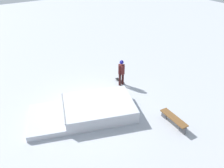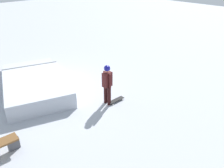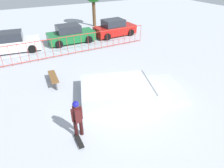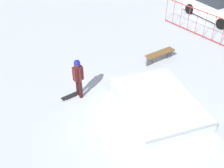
# 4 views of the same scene
# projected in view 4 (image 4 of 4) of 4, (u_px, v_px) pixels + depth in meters

# --- Properties ---
(ground_plane) EXTENTS (60.00, 60.00, 0.00)m
(ground_plane) POSITION_uv_depth(u_px,v_px,m) (145.00, 123.00, 10.22)
(ground_plane) COLOR #B2B7C1
(skate_ramp) EXTENTS (5.94, 4.15, 0.74)m
(skate_ramp) POSITION_uv_depth(u_px,v_px,m) (163.00, 115.00, 10.11)
(skate_ramp) COLOR silver
(skate_ramp) RESTS_ON ground
(skater) EXTENTS (0.44, 0.38, 1.73)m
(skater) POSITION_uv_depth(u_px,v_px,m) (78.00, 76.00, 10.91)
(skater) COLOR black
(skater) RESTS_ON ground
(skateboard) EXTENTS (0.26, 0.80, 0.09)m
(skateboard) POSITION_uv_depth(u_px,v_px,m) (70.00, 96.00, 11.39)
(skateboard) COLOR black
(skateboard) RESTS_ON ground
(park_bench) EXTENTS (0.47, 1.66, 0.48)m
(park_bench) POSITION_uv_depth(u_px,v_px,m) (160.00, 55.00, 13.50)
(park_bench) COLOR brown
(park_bench) RESTS_ON ground
(parked_car_white) EXTENTS (4.27, 2.30, 1.60)m
(parked_car_white) POSITION_uv_depth(u_px,v_px,m) (215.00, 7.00, 17.56)
(parked_car_white) COLOR white
(parked_car_white) RESTS_ON ground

